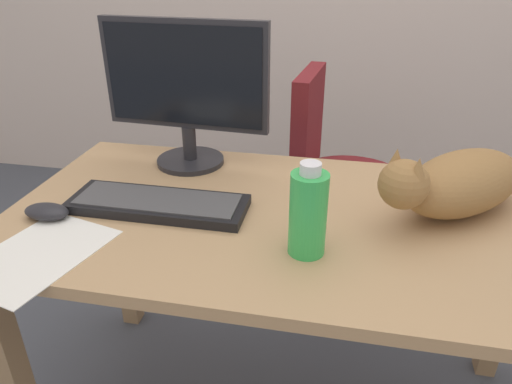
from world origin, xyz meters
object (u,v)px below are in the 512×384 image
object	(u,v)px
office_chair	(337,201)
spray_bottle	(308,213)
cat	(458,183)
monitor	(185,89)
keyboard	(158,204)
computer_mouse	(47,212)

from	to	relation	value
office_chair	spray_bottle	bearing A→B (deg)	-93.40
cat	monitor	bearing A→B (deg)	167.37
monitor	spray_bottle	distance (m)	0.57
monitor	cat	distance (m)	0.76
office_chair	spray_bottle	size ratio (longest dim) A/B	4.35
keyboard	cat	size ratio (longest dim) A/B	0.93
office_chair	cat	size ratio (longest dim) A/B	1.89
keyboard	computer_mouse	size ratio (longest dim) A/B	4.00
monitor	keyboard	world-z (taller)	monitor
cat	spray_bottle	xyz separation A→B (m)	(-0.33, -0.24, 0.01)
keyboard	spray_bottle	bearing A→B (deg)	-16.89
keyboard	computer_mouse	world-z (taller)	computer_mouse
monitor	keyboard	distance (m)	0.36
cat	spray_bottle	world-z (taller)	spray_bottle
office_chair	computer_mouse	bearing A→B (deg)	-128.20
keyboard	computer_mouse	distance (m)	0.26
computer_mouse	office_chair	bearing A→B (deg)	51.80
cat	computer_mouse	distance (m)	0.98
cat	computer_mouse	bearing A→B (deg)	-166.98
computer_mouse	keyboard	bearing A→B (deg)	21.92
office_chair	computer_mouse	xyz separation A→B (m)	(-0.67, -0.85, 0.35)
office_chair	cat	distance (m)	0.81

